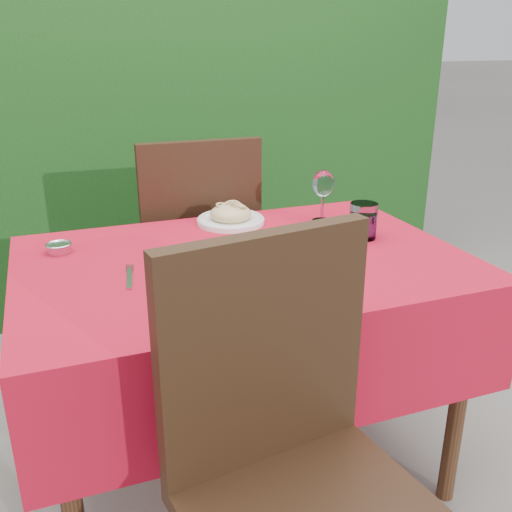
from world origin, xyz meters
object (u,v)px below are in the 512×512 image
object	(u,v)px
wine_glass	(323,186)
steel_ramekin	(59,249)
water_glass	(363,222)
fork	(129,278)
pizza_plate	(275,258)
chair_near	(293,457)
chair_far	(196,245)
pasta_plate	(231,217)

from	to	relation	value
wine_glass	steel_ramekin	size ratio (longest dim) A/B	2.64
wine_glass	steel_ramekin	world-z (taller)	wine_glass
water_glass	fork	world-z (taller)	water_glass
pizza_plate	wine_glass	size ratio (longest dim) A/B	1.92
chair_near	steel_ramekin	distance (m)	0.95
chair_far	water_glass	distance (m)	0.75
pizza_plate	wine_glass	distance (m)	0.46
chair_near	pizza_plate	xyz separation A→B (m)	(0.18, 0.53, 0.20)
water_glass	fork	size ratio (longest dim) A/B	0.62
chair_near	fork	distance (m)	0.64
fork	steel_ramekin	world-z (taller)	steel_ramekin
pizza_plate	fork	world-z (taller)	pizza_plate
fork	steel_ramekin	xyz separation A→B (m)	(-0.16, 0.27, 0.01)
wine_glass	fork	bearing A→B (deg)	-158.45
chair_near	pasta_plate	bearing A→B (deg)	70.22
water_glass	fork	distance (m)	0.74
fork	pizza_plate	bearing A→B (deg)	1.13
chair_near	pizza_plate	bearing A→B (deg)	62.91
chair_far	wine_glass	world-z (taller)	chair_far
steel_ramekin	water_glass	bearing A→B (deg)	-12.24
chair_far	steel_ramekin	xyz separation A→B (m)	(-0.51, -0.40, 0.19)
pasta_plate	fork	size ratio (longest dim) A/B	1.27
chair_far	steel_ramekin	world-z (taller)	chair_far
fork	pasta_plate	bearing A→B (deg)	52.12
steel_ramekin	pizza_plate	bearing A→B (deg)	-31.08
water_glass	steel_ramekin	world-z (taller)	water_glass
pasta_plate	water_glass	xyz separation A→B (m)	(0.34, -0.29, 0.03)
fork	steel_ramekin	distance (m)	0.32
water_glass	pizza_plate	bearing A→B (deg)	-159.03
chair_far	fork	distance (m)	0.78
chair_near	chair_far	distance (m)	1.27
wine_glass	fork	world-z (taller)	wine_glass
chair_near	chair_far	xyz separation A→B (m)	(0.14, 1.26, -0.00)
pasta_plate	wine_glass	bearing A→B (deg)	-17.32
chair_near	water_glass	xyz separation A→B (m)	(0.53, 0.66, 0.22)
wine_glass	pizza_plate	bearing A→B (deg)	-133.06
chair_far	water_glass	xyz separation A→B (m)	(0.39, -0.60, 0.23)
steel_ramekin	fork	bearing A→B (deg)	-59.54
wine_glass	water_glass	bearing A→B (deg)	-77.83
pasta_plate	chair_far	bearing A→B (deg)	98.43
chair_near	water_glass	world-z (taller)	chair_near
water_glass	wine_glass	xyz separation A→B (m)	(-0.04, 0.20, 0.08)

